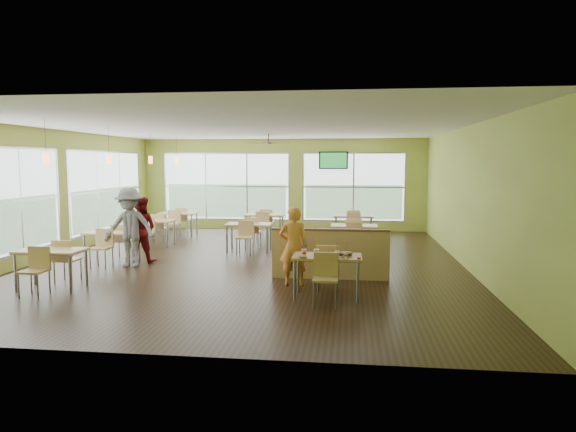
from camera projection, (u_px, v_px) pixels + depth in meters
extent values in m
plane|color=black|center=(249.00, 262.00, 12.31)|extent=(12.00, 12.00, 0.00)
plane|color=white|center=(248.00, 127.00, 11.97)|extent=(12.00, 12.00, 0.00)
cube|color=#B7CA52|center=(282.00, 185.00, 18.06)|extent=(10.00, 0.04, 3.20)
cube|color=#B7CA52|center=(151.00, 227.00, 6.21)|extent=(10.00, 0.04, 3.20)
cube|color=#B7CA52|center=(51.00, 194.00, 12.74)|extent=(0.04, 12.00, 3.20)
cube|color=#B7CA52|center=(467.00, 197.00, 11.54)|extent=(0.04, 12.00, 3.20)
cube|color=white|center=(108.00, 190.00, 15.71)|extent=(0.02, 4.50, 2.35)
cube|color=white|center=(227.00, 186.00, 18.29)|extent=(4.50, 0.02, 2.35)
cube|color=white|center=(354.00, 187.00, 17.75)|extent=(3.50, 0.02, 2.35)
cube|color=#B7BABC|center=(65.00, 241.00, 13.36)|extent=(0.04, 9.40, 0.05)
cube|color=#B7BABC|center=(289.00, 220.00, 18.13)|extent=(8.00, 0.04, 0.05)
cube|color=tan|center=(327.00, 257.00, 9.03)|extent=(1.20, 0.70, 0.04)
cube|color=brown|center=(327.00, 258.00, 9.03)|extent=(1.22, 0.71, 0.01)
cylinder|color=slate|center=(295.00, 280.00, 8.84)|extent=(0.05, 0.05, 0.71)
cylinder|color=slate|center=(358.00, 282.00, 8.71)|extent=(0.05, 0.05, 0.71)
cylinder|color=slate|center=(298.00, 273.00, 9.42)|extent=(0.05, 0.05, 0.71)
cylinder|color=slate|center=(357.00, 275.00, 9.29)|extent=(0.05, 0.05, 0.71)
cube|color=tan|center=(328.00, 266.00, 9.60)|extent=(0.42, 0.42, 0.04)
cube|color=tan|center=(329.00, 253.00, 9.76)|extent=(0.42, 0.04, 0.40)
cube|color=tan|center=(325.00, 279.00, 8.51)|extent=(0.42, 0.42, 0.04)
cube|color=tan|center=(325.00, 269.00, 8.30)|extent=(0.42, 0.04, 0.40)
cube|color=tan|center=(330.00, 255.00, 10.48)|extent=(2.40, 0.12, 1.00)
cube|color=brown|center=(330.00, 230.00, 10.43)|extent=(2.40, 0.14, 0.04)
cube|color=tan|center=(51.00, 251.00, 9.65)|extent=(1.20, 0.70, 0.04)
cube|color=brown|center=(51.00, 252.00, 9.65)|extent=(1.22, 0.71, 0.01)
cylinder|color=slate|center=(15.00, 273.00, 9.47)|extent=(0.05, 0.05, 0.71)
cylinder|color=slate|center=(70.00, 274.00, 9.34)|extent=(0.05, 0.05, 0.71)
cylinder|color=slate|center=(34.00, 266.00, 10.04)|extent=(0.05, 0.05, 0.71)
cylinder|color=slate|center=(86.00, 268.00, 9.91)|extent=(0.05, 0.05, 0.71)
cube|color=tan|center=(67.00, 260.00, 10.22)|extent=(0.42, 0.42, 0.04)
cube|color=tan|center=(72.00, 247.00, 10.39)|extent=(0.42, 0.04, 0.40)
cube|color=tan|center=(34.00, 271.00, 9.14)|extent=(0.42, 0.42, 0.04)
cube|color=tan|center=(26.00, 261.00, 8.93)|extent=(0.42, 0.04, 0.40)
cube|color=tan|center=(112.00, 233.00, 12.12)|extent=(1.20, 0.70, 0.04)
cube|color=brown|center=(112.00, 234.00, 12.12)|extent=(1.22, 0.71, 0.01)
cylinder|color=slate|center=(85.00, 250.00, 11.94)|extent=(0.05, 0.05, 0.71)
cylinder|color=slate|center=(129.00, 251.00, 11.81)|extent=(0.05, 0.05, 0.71)
cylinder|color=slate|center=(97.00, 246.00, 12.51)|extent=(0.05, 0.05, 0.71)
cylinder|color=slate|center=(139.00, 247.00, 12.38)|extent=(0.05, 0.05, 0.71)
cube|color=tan|center=(122.00, 241.00, 12.69)|extent=(0.42, 0.42, 0.04)
cube|color=tan|center=(125.00, 231.00, 12.86)|extent=(0.42, 0.04, 0.40)
cube|color=tan|center=(101.00, 248.00, 11.61)|extent=(0.42, 0.42, 0.04)
cube|color=tan|center=(97.00, 240.00, 11.40)|extent=(0.42, 0.04, 0.40)
cube|color=tan|center=(152.00, 221.00, 14.59)|extent=(1.20, 0.70, 0.04)
cube|color=brown|center=(152.00, 222.00, 14.59)|extent=(1.22, 0.71, 0.01)
cylinder|color=slate|center=(130.00, 235.00, 14.41)|extent=(0.05, 0.05, 0.71)
cylinder|color=slate|center=(167.00, 235.00, 14.28)|extent=(0.05, 0.05, 0.71)
cylinder|color=slate|center=(139.00, 232.00, 14.98)|extent=(0.05, 0.05, 0.71)
cylinder|color=slate|center=(174.00, 233.00, 14.85)|extent=(0.05, 0.05, 0.71)
cube|color=tan|center=(160.00, 228.00, 15.16)|extent=(0.42, 0.42, 0.04)
cube|color=tan|center=(162.00, 220.00, 15.32)|extent=(0.42, 0.04, 0.40)
cube|color=tan|center=(145.00, 233.00, 14.07)|extent=(0.42, 0.42, 0.04)
cube|color=tan|center=(142.00, 226.00, 13.86)|extent=(0.42, 0.04, 0.40)
cube|color=tan|center=(178.00, 213.00, 16.76)|extent=(1.20, 0.70, 0.04)
cube|color=brown|center=(178.00, 214.00, 16.76)|extent=(1.22, 0.71, 0.01)
cylinder|color=slate|center=(159.00, 225.00, 16.58)|extent=(0.05, 0.05, 0.71)
cylinder|color=slate|center=(191.00, 226.00, 16.45)|extent=(0.05, 0.05, 0.71)
cylinder|color=slate|center=(166.00, 223.00, 17.15)|extent=(0.05, 0.05, 0.71)
cylinder|color=slate|center=(197.00, 224.00, 17.02)|extent=(0.05, 0.05, 0.71)
cube|color=tan|center=(184.00, 220.00, 17.33)|extent=(0.42, 0.42, 0.04)
cube|color=tan|center=(185.00, 213.00, 17.50)|extent=(0.42, 0.04, 0.40)
cube|color=tan|center=(172.00, 224.00, 16.25)|extent=(0.42, 0.42, 0.04)
cube|color=tan|center=(170.00, 217.00, 16.04)|extent=(0.42, 0.04, 0.40)
cube|color=tan|center=(249.00, 224.00, 13.75)|extent=(1.20, 0.70, 0.04)
cube|color=brown|center=(249.00, 225.00, 13.75)|extent=(1.22, 0.71, 0.01)
cylinder|color=slate|center=(227.00, 239.00, 13.56)|extent=(0.05, 0.05, 0.71)
cylinder|color=slate|center=(267.00, 240.00, 13.43)|extent=(0.05, 0.05, 0.71)
cylinder|color=slate|center=(232.00, 236.00, 14.14)|extent=(0.05, 0.05, 0.71)
cylinder|color=slate|center=(271.00, 237.00, 14.01)|extent=(0.05, 0.05, 0.71)
cube|color=tan|center=(253.00, 232.00, 14.32)|extent=(0.42, 0.42, 0.04)
cube|color=tan|center=(254.00, 223.00, 14.48)|extent=(0.42, 0.04, 0.40)
cube|color=tan|center=(245.00, 238.00, 13.23)|extent=(0.42, 0.42, 0.04)
cube|color=tan|center=(243.00, 230.00, 13.02)|extent=(0.42, 0.04, 0.40)
cube|color=tan|center=(264.00, 215.00, 16.21)|extent=(1.20, 0.70, 0.04)
cube|color=brown|center=(264.00, 216.00, 16.22)|extent=(1.22, 0.71, 0.01)
cylinder|color=slate|center=(246.00, 227.00, 16.03)|extent=(0.05, 0.05, 0.71)
cylinder|color=slate|center=(280.00, 228.00, 15.90)|extent=(0.05, 0.05, 0.71)
cylinder|color=slate|center=(250.00, 225.00, 16.60)|extent=(0.05, 0.05, 0.71)
cylinder|color=slate|center=(283.00, 226.00, 16.47)|extent=(0.05, 0.05, 0.71)
cube|color=tan|center=(267.00, 222.00, 16.79)|extent=(0.42, 0.42, 0.04)
cube|color=tan|center=(268.00, 214.00, 16.95)|extent=(0.42, 0.04, 0.40)
cube|color=tan|center=(261.00, 226.00, 15.70)|extent=(0.42, 0.42, 0.04)
cube|color=tan|center=(260.00, 219.00, 15.49)|extent=(0.42, 0.04, 0.40)
cube|color=tan|center=(354.00, 226.00, 13.41)|extent=(1.20, 0.70, 0.04)
cube|color=brown|center=(354.00, 227.00, 13.41)|extent=(1.22, 0.71, 0.01)
cylinder|color=slate|center=(333.00, 241.00, 13.23)|extent=(0.05, 0.05, 0.71)
cylinder|color=slate|center=(375.00, 242.00, 13.10)|extent=(0.05, 0.05, 0.71)
cylinder|color=slate|center=(334.00, 238.00, 13.80)|extent=(0.05, 0.05, 0.71)
cylinder|color=slate|center=(374.00, 239.00, 13.67)|extent=(0.05, 0.05, 0.71)
cube|color=tan|center=(354.00, 233.00, 13.98)|extent=(0.42, 0.42, 0.04)
cube|color=tan|center=(354.00, 225.00, 14.15)|extent=(0.42, 0.04, 0.40)
cube|color=tan|center=(354.00, 239.00, 12.90)|extent=(0.42, 0.42, 0.04)
cube|color=tan|center=(354.00, 232.00, 12.68)|extent=(0.42, 0.04, 0.40)
cube|color=tan|center=(354.00, 216.00, 15.88)|extent=(1.20, 0.70, 0.04)
cube|color=brown|center=(354.00, 217.00, 15.88)|extent=(1.22, 0.71, 0.01)
cylinder|color=slate|center=(336.00, 229.00, 15.70)|extent=(0.05, 0.05, 0.71)
cylinder|color=slate|center=(371.00, 229.00, 15.57)|extent=(0.05, 0.05, 0.71)
cylinder|color=slate|center=(336.00, 226.00, 16.27)|extent=(0.05, 0.05, 0.71)
cylinder|color=slate|center=(371.00, 227.00, 16.14)|extent=(0.05, 0.05, 0.71)
cube|color=tan|center=(353.00, 223.00, 16.45)|extent=(0.42, 0.42, 0.04)
cube|color=tan|center=(353.00, 215.00, 16.61)|extent=(0.42, 0.04, 0.40)
cube|color=tan|center=(354.00, 227.00, 15.36)|extent=(0.42, 0.42, 0.04)
cube|color=tan|center=(354.00, 221.00, 15.15)|extent=(0.42, 0.04, 0.40)
cylinder|color=#2D2119|center=(45.00, 137.00, 9.43)|extent=(0.01, 0.01, 0.70)
cylinder|color=orange|center=(46.00, 159.00, 9.47)|extent=(0.11, 0.11, 0.22)
cylinder|color=#2D2119|center=(109.00, 142.00, 11.90)|extent=(0.01, 0.01, 0.70)
cylinder|color=orange|center=(109.00, 159.00, 11.94)|extent=(0.11, 0.11, 0.22)
cylinder|color=#2D2119|center=(150.00, 146.00, 14.37)|extent=(0.01, 0.01, 0.70)
cylinder|color=orange|center=(151.00, 160.00, 14.41)|extent=(0.11, 0.11, 0.22)
cylinder|color=#2D2119|center=(176.00, 148.00, 16.54)|extent=(0.01, 0.01, 0.70)
cylinder|color=orange|center=(177.00, 160.00, 16.58)|extent=(0.11, 0.11, 0.22)
cylinder|color=#2D2119|center=(268.00, 138.00, 14.94)|extent=(0.03, 0.03, 0.24)
cylinder|color=#2D2119|center=(268.00, 143.00, 14.96)|extent=(0.16, 0.16, 0.06)
cube|color=#2D2119|center=(280.00, 143.00, 14.92)|extent=(0.55, 0.10, 0.01)
cube|color=#2D2119|center=(270.00, 144.00, 15.31)|extent=(0.10, 0.55, 0.01)
cube|color=#2D2119|center=(257.00, 143.00, 15.00)|extent=(0.55, 0.10, 0.01)
cube|color=#2D2119|center=(267.00, 143.00, 14.61)|extent=(0.10, 0.55, 0.01)
cube|color=black|center=(333.00, 160.00, 17.66)|extent=(1.00, 0.06, 0.60)
cube|color=#248938|center=(333.00, 160.00, 17.62)|extent=(0.90, 0.01, 0.52)
imported|color=orange|center=(294.00, 246.00, 9.91)|extent=(0.60, 0.43, 1.54)
imported|color=maroon|center=(141.00, 229.00, 12.21)|extent=(0.79, 0.63, 1.58)
imported|color=slate|center=(130.00, 227.00, 11.70)|extent=(1.21, 0.75, 1.81)
cone|color=white|center=(304.00, 253.00, 8.95)|extent=(0.09, 0.09, 0.12)
cylinder|color=red|center=(304.00, 253.00, 8.95)|extent=(0.08, 0.08, 0.03)
cylinder|color=white|center=(304.00, 249.00, 8.94)|extent=(0.09, 0.09, 0.01)
cylinder|color=blue|center=(304.00, 244.00, 8.93)|extent=(0.03, 0.05, 0.21)
cone|color=white|center=(316.00, 253.00, 8.90)|extent=(0.09, 0.09, 0.13)
cylinder|color=red|center=(316.00, 253.00, 8.90)|extent=(0.09, 0.09, 0.04)
cylinder|color=white|center=(316.00, 249.00, 8.89)|extent=(0.10, 0.10, 0.01)
cylinder|color=#DFCB05|center=(316.00, 243.00, 8.88)|extent=(0.01, 0.06, 0.23)
cone|color=white|center=(337.00, 254.00, 8.84)|extent=(0.08, 0.08, 0.11)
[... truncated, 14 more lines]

